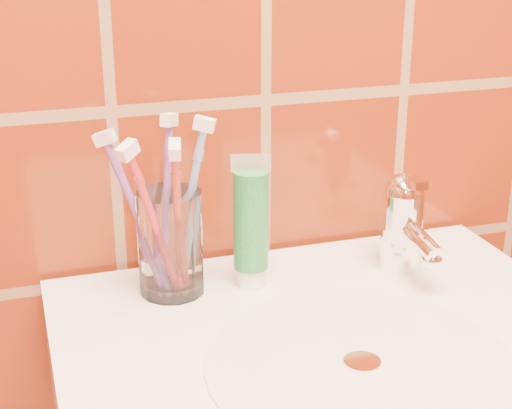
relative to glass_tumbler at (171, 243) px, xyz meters
name	(u,v)px	position (x,y,z in m)	size (l,w,h in m)	color
glass_tumbler	(171,243)	(0.00, 0.00, 0.00)	(0.07, 0.07, 0.12)	white
toothpaste_tube	(251,226)	(0.09, -0.01, 0.01)	(0.04, 0.04, 0.16)	white
faucet	(404,220)	(0.27, -0.03, 0.00)	(0.05, 0.11, 0.12)	white
toothbrush_0	(178,222)	(0.00, -0.03, 0.04)	(0.04, 0.08, 0.20)	#A73423
toothbrush_1	(167,204)	(0.00, 0.02, 0.04)	(0.04, 0.05, 0.21)	#834799
toothbrush_2	(189,206)	(0.02, 0.00, 0.04)	(0.06, 0.04, 0.21)	#769CD1
toothbrush_3	(138,216)	(-0.03, 0.01, 0.03)	(0.08, 0.06, 0.19)	#79489B
toothbrush_4	(155,224)	(-0.02, -0.03, 0.04)	(0.08, 0.07, 0.20)	red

